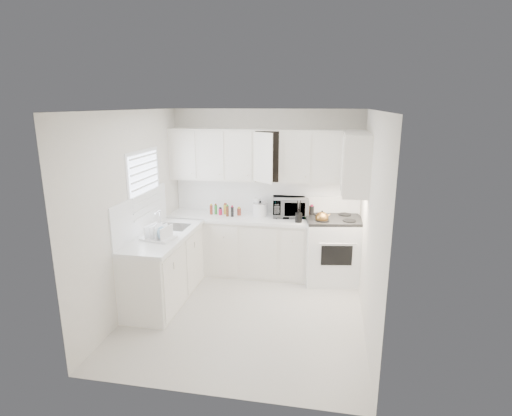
% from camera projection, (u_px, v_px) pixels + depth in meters
% --- Properties ---
extents(floor, '(3.20, 3.20, 0.00)m').
position_uv_depth(floor, '(246.00, 313.00, 5.35)').
color(floor, beige).
rests_on(floor, ground).
extents(ceiling, '(3.20, 3.20, 0.00)m').
position_uv_depth(ceiling, '(245.00, 110.00, 4.70)').
color(ceiling, white).
rests_on(ceiling, ground).
extents(wall_back, '(3.00, 0.00, 3.00)m').
position_uv_depth(wall_back, '(266.00, 191.00, 6.55)').
color(wall_back, silver).
rests_on(wall_back, ground).
extents(wall_front, '(3.00, 0.00, 3.00)m').
position_uv_depth(wall_front, '(207.00, 268.00, 3.50)').
color(wall_front, silver).
rests_on(wall_front, ground).
extents(wall_left, '(0.00, 3.20, 3.20)m').
position_uv_depth(wall_left, '(133.00, 212.00, 5.29)').
color(wall_left, silver).
rests_on(wall_left, ground).
extents(wall_right, '(0.00, 3.20, 3.20)m').
position_uv_depth(wall_right, '(371.00, 224.00, 4.76)').
color(wall_right, silver).
rests_on(wall_right, ground).
extents(window_blinds, '(0.06, 0.96, 1.06)m').
position_uv_depth(window_blinds, '(145.00, 188.00, 5.56)').
color(window_blinds, white).
rests_on(window_blinds, wall_left).
extents(lower_cabinets_back, '(2.22, 0.60, 0.90)m').
position_uv_depth(lower_cabinets_back, '(239.00, 246.00, 6.55)').
color(lower_cabinets_back, silver).
rests_on(lower_cabinets_back, floor).
extents(lower_cabinets_left, '(0.60, 1.60, 0.90)m').
position_uv_depth(lower_cabinets_left, '(165.00, 268.00, 5.64)').
color(lower_cabinets_left, silver).
rests_on(lower_cabinets_left, floor).
extents(countertop_back, '(2.24, 0.64, 0.05)m').
position_uv_depth(countertop_back, '(239.00, 218.00, 6.42)').
color(countertop_back, white).
rests_on(countertop_back, lower_cabinets_back).
extents(countertop_left, '(0.64, 1.62, 0.05)m').
position_uv_depth(countertop_left, '(163.00, 236.00, 5.52)').
color(countertop_left, white).
rests_on(countertop_left, lower_cabinets_left).
extents(backsplash_back, '(2.98, 0.02, 0.55)m').
position_uv_depth(backsplash_back, '(266.00, 196.00, 6.56)').
color(backsplash_back, white).
rests_on(backsplash_back, wall_back).
extents(backsplash_left, '(0.02, 1.60, 0.55)m').
position_uv_depth(backsplash_left, '(141.00, 214.00, 5.50)').
color(backsplash_left, white).
rests_on(backsplash_left, wall_left).
extents(upper_cabinets_back, '(3.00, 0.33, 0.80)m').
position_uv_depth(upper_cabinets_back, '(265.00, 181.00, 6.34)').
color(upper_cabinets_back, silver).
rests_on(upper_cabinets_back, wall_back).
extents(upper_cabinets_right, '(0.33, 0.90, 0.80)m').
position_uv_depth(upper_cabinets_right, '(354.00, 193.00, 5.52)').
color(upper_cabinets_right, silver).
rests_on(upper_cabinets_right, wall_right).
extents(sink, '(0.42, 0.38, 0.30)m').
position_uv_depth(sink, '(173.00, 219.00, 5.82)').
color(sink, gray).
rests_on(sink, countertop_left).
extents(stove, '(0.94, 0.82, 1.29)m').
position_uv_depth(stove, '(333.00, 241.00, 6.20)').
color(stove, white).
rests_on(stove, floor).
extents(tea_kettle, '(0.30, 0.27, 0.22)m').
position_uv_depth(tea_kettle, '(322.00, 217.00, 5.97)').
color(tea_kettle, olive).
rests_on(tea_kettle, stove).
extents(frying_pan, '(0.25, 0.42, 0.04)m').
position_uv_depth(frying_pan, '(346.00, 218.00, 6.24)').
color(frying_pan, black).
rests_on(frying_pan, stove).
extents(microwave, '(0.59, 0.38, 0.37)m').
position_uv_depth(microwave, '(290.00, 205.00, 6.35)').
color(microwave, gray).
rests_on(microwave, countertop_back).
extents(rice_cooker, '(0.26, 0.26, 0.24)m').
position_uv_depth(rice_cooker, '(260.00, 208.00, 6.41)').
color(rice_cooker, white).
rests_on(rice_cooker, countertop_back).
extents(paper_towel, '(0.12, 0.12, 0.27)m').
position_uv_depth(paper_towel, '(257.00, 206.00, 6.47)').
color(paper_towel, white).
rests_on(paper_towel, countertop_back).
extents(utensil_crock, '(0.14, 0.14, 0.35)m').
position_uv_depth(utensil_crock, '(299.00, 211.00, 6.04)').
color(utensil_crock, black).
rests_on(utensil_crock, countertop_back).
extents(dish_rack, '(0.45, 0.37, 0.22)m').
position_uv_depth(dish_rack, '(158.00, 231.00, 5.29)').
color(dish_rack, white).
rests_on(dish_rack, countertop_left).
extents(spice_left_0, '(0.06, 0.06, 0.13)m').
position_uv_depth(spice_left_0, '(213.00, 209.00, 6.60)').
color(spice_left_0, brown).
rests_on(spice_left_0, countertop_back).
extents(spice_left_1, '(0.06, 0.06, 0.13)m').
position_uv_depth(spice_left_1, '(216.00, 210.00, 6.50)').
color(spice_left_1, '#297C2D').
rests_on(spice_left_1, countertop_back).
extents(spice_left_2, '(0.06, 0.06, 0.13)m').
position_uv_depth(spice_left_2, '(222.00, 209.00, 6.57)').
color(spice_left_2, '#BF1944').
rests_on(spice_left_2, countertop_back).
extents(spice_left_3, '(0.06, 0.06, 0.13)m').
position_uv_depth(spice_left_3, '(225.00, 211.00, 6.47)').
color(spice_left_3, gold).
rests_on(spice_left_3, countertop_back).
extents(spice_left_4, '(0.06, 0.06, 0.13)m').
position_uv_depth(spice_left_4, '(231.00, 210.00, 6.55)').
color(spice_left_4, '#5B2F1A').
rests_on(spice_left_4, countertop_back).
extents(spice_left_5, '(0.06, 0.06, 0.13)m').
position_uv_depth(spice_left_5, '(234.00, 211.00, 6.45)').
color(spice_left_5, black).
rests_on(spice_left_5, countertop_back).
extents(spice_left_6, '(0.06, 0.06, 0.13)m').
position_uv_depth(spice_left_6, '(240.00, 210.00, 6.52)').
color(spice_left_6, brown).
rests_on(spice_left_6, countertop_back).
extents(sauce_right_0, '(0.06, 0.06, 0.19)m').
position_uv_depth(sauce_right_0, '(301.00, 210.00, 6.38)').
color(sauce_right_0, '#BF1944').
rests_on(sauce_right_0, countertop_back).
extents(sauce_right_1, '(0.06, 0.06, 0.19)m').
position_uv_depth(sauce_right_1, '(304.00, 212.00, 6.31)').
color(sauce_right_1, gold).
rests_on(sauce_right_1, countertop_back).
extents(sauce_right_2, '(0.06, 0.06, 0.19)m').
position_uv_depth(sauce_right_2, '(308.00, 211.00, 6.36)').
color(sauce_right_2, '#5B2F1A').
rests_on(sauce_right_2, countertop_back).
extents(sauce_right_3, '(0.06, 0.06, 0.19)m').
position_uv_depth(sauce_right_3, '(311.00, 212.00, 6.29)').
color(sauce_right_3, black).
rests_on(sauce_right_3, countertop_back).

